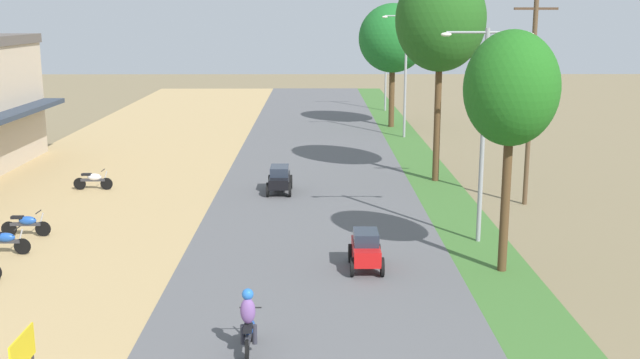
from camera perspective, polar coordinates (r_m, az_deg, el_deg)
The scene contains 14 objects.
parked_motorbike_fourth at distance 27.85m, azimuth -22.59°, elevation -4.24°, with size 1.80×0.54×0.94m.
parked_motorbike_fifth at distance 29.77m, azimuth -21.16°, elevation -3.08°, with size 1.80×0.54×0.94m.
parked_motorbike_sixth at distance 36.54m, azimuth -16.63°, elevation 0.02°, with size 1.80×0.54×0.94m.
street_signboard at distance 17.39m, azimuth -21.39°, elevation -12.14°, with size 0.06×1.30×1.50m.
median_tree_nearest at distance 23.80m, azimuth 14.16°, elevation 6.55°, with size 2.89×2.89×7.54m.
median_tree_second at distance 36.61m, azimuth 9.03°, elevation 11.72°, with size 4.23×4.23×10.11m.
median_tree_third at distance 54.24m, azimuth 5.48°, elevation 10.48°, with size 4.79×4.79×8.65m.
streetlamp_near at distance 27.01m, azimuth 12.16°, elevation 4.32°, with size 3.16×0.20×7.51m.
streetlamp_mid at distance 49.74m, azimuth 6.44°, elevation 8.38°, with size 3.16×0.20×7.94m.
streetlamp_far at distance 63.45m, azimuth 4.97°, elevation 8.94°, with size 3.16×0.20×7.21m.
utility_pole_near at distance 33.12m, azimuth 15.52°, elevation 5.86°, with size 1.80×0.20×8.72m.
car_hatchback_red at distance 24.27m, azimuth 3.46°, elevation -5.19°, with size 1.04×2.00×1.23m.
car_sedan_black at distance 34.43m, azimuth -3.05°, elevation 0.11°, with size 1.10×2.26×1.19m.
motorbike_ahead_second at distance 18.52m, azimuth -5.37°, elevation -10.61°, with size 0.54×1.80×1.66m.
Camera 1 is at (-0.05, -11.65, 8.09)m, focal length 42.68 mm.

